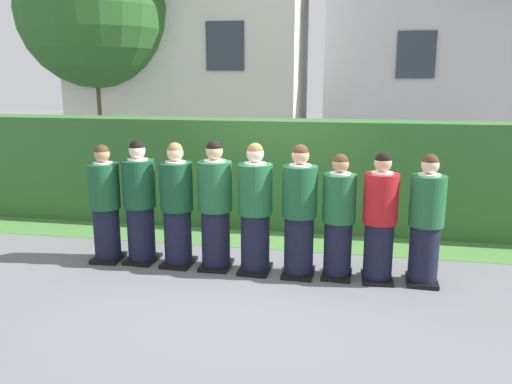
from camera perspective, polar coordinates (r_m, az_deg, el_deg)
name	(u,v)px	position (r m, az deg, el deg)	size (l,w,h in m)	color
ground_plane	(256,270)	(6.81, 0.00, -8.65)	(60.00, 60.00, 0.00)	slate
student_front_row_0	(105,206)	(7.27, -16.31, -1.52)	(0.42, 0.48, 1.60)	black
student_front_row_1	(140,205)	(7.09, -12.72, -1.39)	(0.43, 0.50, 1.66)	black
student_front_row_2	(177,208)	(6.87, -8.73, -1.73)	(0.43, 0.49, 1.65)	black
student_front_row_3	(215,208)	(6.71, -4.53, -1.80)	(0.44, 0.53, 1.69)	black
student_front_row_4	(255,212)	(6.55, -0.09, -2.18)	(0.44, 0.49, 1.68)	black
student_front_row_5	(299,214)	(6.45, 4.81, -2.46)	(0.44, 0.49, 1.67)	black
student_front_row_6	(339,220)	(6.47, 9.11, -3.03)	(0.41, 0.51, 1.57)	black
student_in_red_blazer	(380,221)	(6.44, 13.52, -3.12)	(0.42, 0.48, 1.60)	black
student_front_row_8	(426,223)	(6.51, 18.26, -3.29)	(0.41, 0.47, 1.60)	black
hedge	(280,174)	(8.57, 2.63, 2.00)	(11.83, 0.70, 1.79)	#33662D
school_building_main	(193,37)	(14.35, -7.00, 16.67)	(6.17, 3.59, 6.85)	silver
school_building_annex	(482,29)	(15.26, 23.66, 16.18)	(8.37, 3.67, 7.18)	silver
oak_tree_left	(95,11)	(13.67, -17.34, 18.58)	(3.68, 3.68, 5.87)	brown
lawn_strip	(272,240)	(8.02, 1.75, -5.31)	(11.83, 0.90, 0.01)	#477A38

